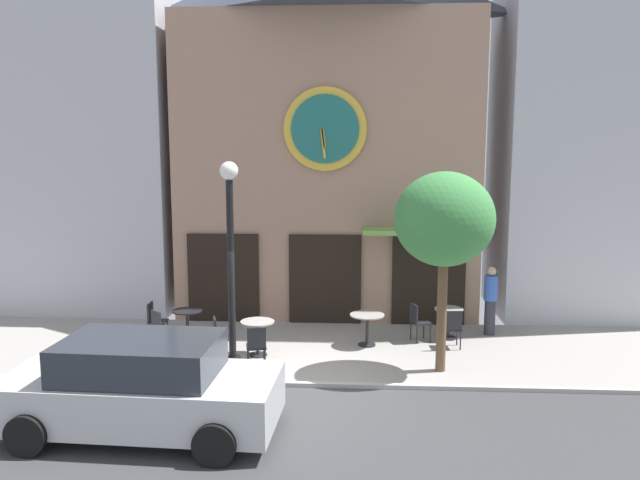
{
  "coord_description": "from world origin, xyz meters",
  "views": [
    {
      "loc": [
        1.27,
        -11.5,
        4.55
      ],
      "look_at": [
        0.47,
        2.24,
        2.49
      ],
      "focal_mm": 35.69,
      "sensor_mm": 36.0,
      "label": 1
    }
  ],
  "objects_px": {
    "cafe_chair_mid_row": "(452,326)",
    "cafe_chair_corner": "(417,319)",
    "cafe_chair_under_awning": "(219,335)",
    "street_tree": "(444,220)",
    "street_lamp": "(231,269)",
    "cafe_table_rightmost": "(449,318)",
    "cafe_table_center": "(187,319)",
    "cafe_chair_outer": "(160,326)",
    "parked_car_silver": "(142,387)",
    "cafe_chair_right_end": "(155,318)",
    "pedestrian_blue": "(490,300)",
    "cafe_table_center_right": "(367,322)",
    "cafe_table_near_curb": "(258,331)",
    "cafe_chair_facing_street": "(256,344)"
  },
  "relations": [
    {
      "from": "street_tree",
      "to": "pedestrian_blue",
      "type": "relative_size",
      "value": 2.42
    },
    {
      "from": "cafe_chair_under_awning",
      "to": "cafe_table_center",
      "type": "bearing_deg",
      "value": 130.65
    },
    {
      "from": "cafe_chair_under_awning",
      "to": "cafe_chair_mid_row",
      "type": "bearing_deg",
      "value": 10.54
    },
    {
      "from": "cafe_chair_facing_street",
      "to": "cafe_chair_outer",
      "type": "xyz_separation_m",
      "value": [
        -2.35,
        1.14,
        0.0
      ]
    },
    {
      "from": "cafe_table_near_curb",
      "to": "cafe_chair_mid_row",
      "type": "distance_m",
      "value": 4.36
    },
    {
      "from": "cafe_chair_mid_row",
      "to": "cafe_chair_corner",
      "type": "xyz_separation_m",
      "value": [
        -0.74,
        0.51,
        0.0
      ]
    },
    {
      "from": "street_tree",
      "to": "cafe_chair_under_awning",
      "type": "relative_size",
      "value": 4.5
    },
    {
      "from": "street_tree",
      "to": "cafe_chair_corner",
      "type": "height_order",
      "value": "street_tree"
    },
    {
      "from": "cafe_table_near_curb",
      "to": "parked_car_silver",
      "type": "relative_size",
      "value": 0.18
    },
    {
      "from": "street_tree",
      "to": "cafe_chair_outer",
      "type": "distance_m",
      "value": 6.69
    },
    {
      "from": "street_lamp",
      "to": "cafe_chair_facing_street",
      "type": "height_order",
      "value": "street_lamp"
    },
    {
      "from": "cafe_table_center_right",
      "to": "cafe_chair_right_end",
      "type": "xyz_separation_m",
      "value": [
        -4.98,
        0.11,
        -0.02
      ]
    },
    {
      "from": "street_tree",
      "to": "cafe_chair_corner",
      "type": "bearing_deg",
      "value": 98.58
    },
    {
      "from": "cafe_table_near_curb",
      "to": "parked_car_silver",
      "type": "height_order",
      "value": "parked_car_silver"
    },
    {
      "from": "street_tree",
      "to": "cafe_chair_facing_street",
      "type": "bearing_deg",
      "value": -178.02
    },
    {
      "from": "cafe_table_center_right",
      "to": "parked_car_silver",
      "type": "bearing_deg",
      "value": -127.64
    },
    {
      "from": "street_lamp",
      "to": "cafe_chair_right_end",
      "type": "height_order",
      "value": "street_lamp"
    },
    {
      "from": "street_lamp",
      "to": "cafe_chair_mid_row",
      "type": "distance_m",
      "value": 5.24
    },
    {
      "from": "parked_car_silver",
      "to": "street_tree",
      "type": "bearing_deg",
      "value": 31.62
    },
    {
      "from": "cafe_chair_right_end",
      "to": "cafe_chair_corner",
      "type": "bearing_deg",
      "value": 2.4
    },
    {
      "from": "cafe_table_center",
      "to": "cafe_table_rightmost",
      "type": "bearing_deg",
      "value": 5.07
    },
    {
      "from": "cafe_chair_right_end",
      "to": "parked_car_silver",
      "type": "xyz_separation_m",
      "value": [
        1.35,
        -4.82,
        0.23
      ]
    },
    {
      "from": "cafe_chair_facing_street",
      "to": "cafe_chair_outer",
      "type": "height_order",
      "value": "same"
    },
    {
      "from": "cafe_chair_corner",
      "to": "cafe_chair_outer",
      "type": "bearing_deg",
      "value": -170.98
    },
    {
      "from": "street_tree",
      "to": "cafe_chair_mid_row",
      "type": "relative_size",
      "value": 4.5
    },
    {
      "from": "street_tree",
      "to": "cafe_chair_mid_row",
      "type": "height_order",
      "value": "street_tree"
    },
    {
      "from": "cafe_chair_facing_street",
      "to": "pedestrian_blue",
      "type": "xyz_separation_m",
      "value": [
        5.26,
        2.74,
        0.33
      ]
    },
    {
      "from": "cafe_chair_under_awning",
      "to": "cafe_chair_corner",
      "type": "bearing_deg",
      "value": 18.44
    },
    {
      "from": "street_tree",
      "to": "cafe_chair_mid_row",
      "type": "xyz_separation_m",
      "value": [
        0.44,
        1.43,
        -2.55
      ]
    },
    {
      "from": "cafe_table_rightmost",
      "to": "cafe_table_center",
      "type": "bearing_deg",
      "value": -174.93
    },
    {
      "from": "cafe_table_center",
      "to": "cafe_chair_under_awning",
      "type": "xyz_separation_m",
      "value": [
        1.02,
        -1.19,
        0.01
      ]
    },
    {
      "from": "cafe_chair_mid_row",
      "to": "cafe_chair_under_awning",
      "type": "xyz_separation_m",
      "value": [
        -5.09,
        -0.95,
        0.0
      ]
    },
    {
      "from": "cafe_table_center",
      "to": "cafe_table_rightmost",
      "type": "relative_size",
      "value": 1.0
    },
    {
      "from": "cafe_chair_right_end",
      "to": "cafe_chair_under_awning",
      "type": "relative_size",
      "value": 1.0
    },
    {
      "from": "cafe_table_rightmost",
      "to": "cafe_chair_under_awning",
      "type": "xyz_separation_m",
      "value": [
        -5.11,
        -1.73,
        0.02
      ]
    },
    {
      "from": "cafe_chair_facing_street",
      "to": "cafe_table_center",
      "type": "bearing_deg",
      "value": 136.78
    },
    {
      "from": "pedestrian_blue",
      "to": "street_tree",
      "type": "bearing_deg",
      "value": -120.12
    },
    {
      "from": "cafe_chair_right_end",
      "to": "cafe_chair_under_awning",
      "type": "distance_m",
      "value": 2.16
    },
    {
      "from": "cafe_chair_corner",
      "to": "pedestrian_blue",
      "type": "relative_size",
      "value": 0.54
    },
    {
      "from": "cafe_table_near_curb",
      "to": "parked_car_silver",
      "type": "distance_m",
      "value": 4.05
    },
    {
      "from": "street_tree",
      "to": "cafe_table_center",
      "type": "relative_size",
      "value": 5.5
    },
    {
      "from": "cafe_table_near_curb",
      "to": "street_lamp",
      "type": "bearing_deg",
      "value": -105.66
    },
    {
      "from": "cafe_chair_facing_street",
      "to": "cafe_chair_under_awning",
      "type": "bearing_deg",
      "value": 145.65
    },
    {
      "from": "street_tree",
      "to": "cafe_chair_corner",
      "type": "distance_m",
      "value": 3.22
    },
    {
      "from": "street_lamp",
      "to": "cafe_table_near_curb",
      "type": "xyz_separation_m",
      "value": [
        0.32,
        1.15,
        -1.6
      ]
    },
    {
      "from": "street_lamp",
      "to": "pedestrian_blue",
      "type": "bearing_deg",
      "value": 28.11
    },
    {
      "from": "cafe_table_center",
      "to": "cafe_chair_facing_street",
      "type": "bearing_deg",
      "value": -43.22
    },
    {
      "from": "cafe_chair_right_end",
      "to": "parked_car_silver",
      "type": "bearing_deg",
      "value": -74.33
    },
    {
      "from": "cafe_chair_outer",
      "to": "parked_car_silver",
      "type": "bearing_deg",
      "value": -76.4
    },
    {
      "from": "cafe_table_near_curb",
      "to": "cafe_chair_mid_row",
      "type": "relative_size",
      "value": 0.86
    }
  ]
}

